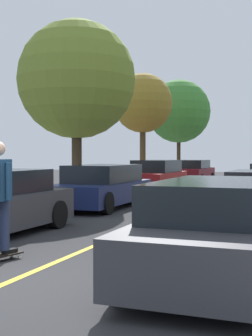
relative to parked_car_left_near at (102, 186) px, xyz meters
name	(u,v)px	position (x,y,z in m)	size (l,w,h in m)	color
ground	(12,281)	(2.50, -8.41, -0.67)	(80.00, 80.00, 0.00)	#2D2D30
center_line	(123,233)	(2.50, -4.41, -0.67)	(0.12, 39.20, 0.01)	gold
parked_car_left_near	(102,186)	(0.00, 0.00, 0.00)	(2.02, 4.68, 1.36)	navy
parked_car_left_far	(156,177)	(0.00, 5.57, 0.04)	(1.88, 4.07, 1.45)	maroon
parked_car_left_farthest	(192,172)	(0.00, 12.18, 0.00)	(1.92, 4.14, 1.38)	maroon
parked_car_right_nearest	(217,228)	(5.01, -7.15, -0.01)	(1.86, 4.45, 1.33)	#38383D
street_tree_left_nearest	(77,80)	(-1.95, 1.97, 3.81)	(4.41, 4.41, 6.56)	#3D2D1E
street_tree_left_near	(143,104)	(-1.95, 9.39, 3.67)	(3.09, 3.09, 5.78)	#4C3823
street_tree_left_far	(179,111)	(-1.95, 16.56, 3.88)	(4.18, 4.18, 6.51)	#3D2D1E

